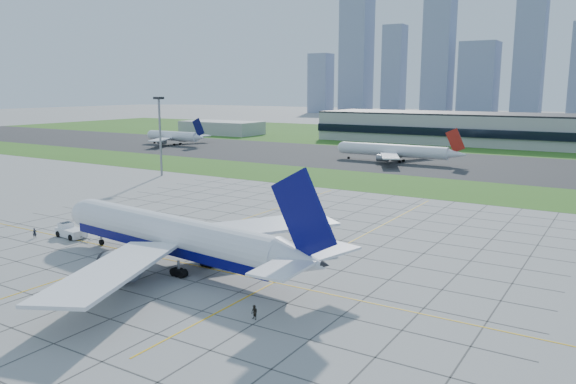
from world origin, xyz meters
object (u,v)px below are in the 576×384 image
object	(u,v)px
pushback_tug	(70,231)
crew_far	(254,312)
airliner	(174,236)
distant_jet_0	(174,136)
distant_jet_1	(395,151)
light_mast	(160,126)
crew_near	(35,233)

from	to	relation	value
pushback_tug	crew_far	world-z (taller)	pushback_tug
airliner	distant_jet_0	xyz separation A→B (m)	(-137.63, 147.19, -0.51)
airliner	crew_far	distance (m)	25.89
distant_jet_1	airliner	bearing A→B (deg)	-82.87
distant_jet_0	light_mast	bearing A→B (deg)	-49.22
crew_near	crew_far	distance (m)	58.74
light_mast	pushback_tug	bearing A→B (deg)	-58.55
pushback_tug	distant_jet_0	distance (m)	180.38
airliner	crew_near	xyz separation A→B (m)	(-34.77, -1.34, -4.02)
airliner	distant_jet_0	distance (m)	201.51
crew_near	crew_far	bearing A→B (deg)	-70.27
pushback_tug	crew_near	size ratio (longest dim) A/B	4.94
crew_near	distant_jet_0	xyz separation A→B (m)	(-102.86, 148.52, 3.51)
crew_near	airliner	bearing A→B (deg)	-58.87
light_mast	airliner	xyz separation A→B (m)	(70.09, -68.89, -11.19)
distant_jet_0	distant_jet_1	distance (m)	120.00
distant_jet_1	distant_jet_0	bearing A→B (deg)	177.46
light_mast	distant_jet_0	world-z (taller)	light_mast
crew_far	distant_jet_1	distance (m)	158.03
pushback_tug	distant_jet_1	distance (m)	139.67
light_mast	distant_jet_0	distance (m)	104.06
pushback_tug	crew_near	xyz separation A→B (m)	(-5.13, -4.08, -0.20)
pushback_tug	crew_near	distance (m)	6.56
pushback_tug	distant_jet_0	world-z (taller)	distant_jet_0
light_mast	pushback_tug	size ratio (longest dim) A/B	2.67
pushback_tug	distant_jet_1	world-z (taller)	distant_jet_1
pushback_tug	crew_far	size ratio (longest dim) A/B	5.19
pushback_tug	crew_far	xyz separation A→B (m)	(52.85, -13.47, -0.25)
light_mast	airliner	distance (m)	98.91
crew_far	crew_near	bearing A→B (deg)	-174.75
light_mast	pushback_tug	world-z (taller)	light_mast
pushback_tug	crew_far	distance (m)	54.54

